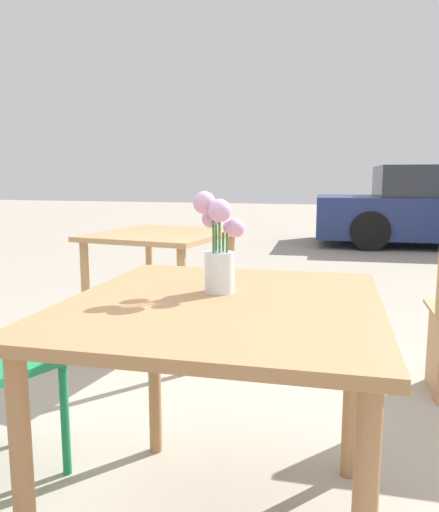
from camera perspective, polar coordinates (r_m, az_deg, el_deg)
The scene contains 3 objects.
table_front at distance 1.44m, azimuth 0.48°, elevation -8.76°, with size 0.93×1.02×0.75m.
flower_vase at distance 1.47m, azimuth -0.11°, elevation 0.71°, with size 0.15×0.13×0.30m.
table_back at distance 3.18m, azimuth -6.52°, elevation 0.62°, with size 0.85×0.94×0.75m.
Camera 1 is at (0.38, -1.32, 1.09)m, focal length 35.00 mm.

